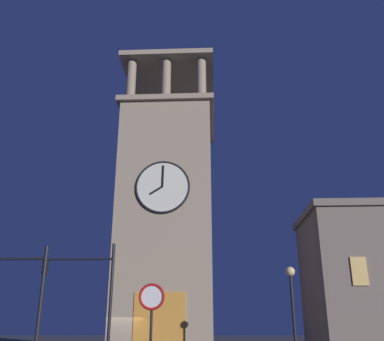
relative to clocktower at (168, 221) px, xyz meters
name	(u,v)px	position (x,y,z in m)	size (l,w,h in m)	color
clocktower	(168,221)	(0.00, 0.00, 0.00)	(7.17, 8.18, 23.82)	gray
traffic_signal_mid	(89,287)	(2.93, 9.44, -5.58)	(3.68, 0.41, 5.99)	black
traffic_signal_far	(10,287)	(5.44, 12.78, -5.88)	(4.22, 0.41, 5.27)	black
street_lamp	(292,296)	(-6.90, 10.81, -6.16)	(0.44, 0.44, 4.58)	black
no_horn_sign	(152,307)	(-1.46, 18.26, -6.93)	(0.78, 0.14, 3.14)	black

